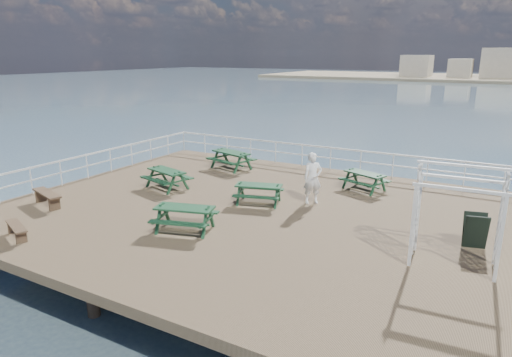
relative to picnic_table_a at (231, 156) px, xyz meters
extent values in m
cube|color=brown|center=(4.19, -4.60, -0.76)|extent=(18.00, 14.00, 0.30)
plane|color=#42596F|center=(4.19, 35.40, -2.61)|extent=(300.00, 300.00, 0.00)
cube|color=beige|center=(-15.81, 127.40, 1.19)|extent=(8.00, 8.00, 6.00)
cube|color=beige|center=(-3.81, 127.40, 0.69)|extent=(6.00, 8.00, 5.00)
cube|color=beige|center=(6.19, 127.40, 2.19)|extent=(10.00, 8.00, 8.00)
cylinder|color=brown|center=(-3.31, 0.90, -1.96)|extent=(0.36, 0.36, 2.10)
cylinder|color=brown|center=(11.69, 0.90, -1.96)|extent=(0.36, 0.36, 2.10)
cube|color=silver|center=(4.19, 2.25, 0.44)|extent=(17.70, 0.07, 0.07)
cube|color=silver|center=(4.19, 2.25, -0.06)|extent=(17.70, 0.05, 0.05)
cylinder|color=silver|center=(-4.66, 2.25, -0.06)|extent=(0.05, 0.05, 1.10)
cube|color=silver|center=(-4.66, -4.60, 0.44)|extent=(0.07, 13.70, 0.07)
cube|color=silver|center=(-4.66, -4.60, -0.06)|extent=(0.05, 13.70, 0.05)
cube|color=#153A1E|center=(0.00, 0.00, 0.20)|extent=(2.10, 1.26, 0.07)
cube|color=#153A1E|center=(0.18, 0.63, -0.12)|extent=(1.96, 0.79, 0.05)
cube|color=#153A1E|center=(-0.18, -0.63, -0.12)|extent=(1.96, 0.79, 0.05)
cube|color=#153A1E|center=(-0.79, 0.22, -0.14)|extent=(0.51, 1.55, 0.07)
cube|color=#153A1E|center=(0.79, -0.22, -0.14)|extent=(0.51, 1.55, 0.07)
cube|color=#153A1E|center=(-0.70, 0.53, -0.20)|extent=(0.24, 0.57, 0.96)
cube|color=#153A1E|center=(-0.88, -0.10, -0.20)|extent=(0.24, 0.57, 0.96)
cube|color=#153A1E|center=(0.88, 0.10, -0.20)|extent=(0.24, 0.57, 0.96)
cube|color=#153A1E|center=(0.70, -0.53, -0.20)|extent=(0.24, 0.57, 0.96)
cube|color=#153A1E|center=(0.00, 0.00, -0.34)|extent=(1.70, 0.55, 0.07)
cube|color=#153A1E|center=(6.61, -0.29, 0.08)|extent=(1.80, 1.22, 0.06)
cube|color=#153A1E|center=(6.82, 0.23, -0.19)|extent=(1.65, 0.82, 0.05)
cube|color=#153A1E|center=(6.41, -0.81, -0.19)|extent=(1.65, 0.82, 0.05)
cube|color=#153A1E|center=(5.96, -0.03, -0.21)|extent=(0.56, 1.29, 0.06)
cube|color=#153A1E|center=(7.27, -0.54, -0.21)|extent=(0.56, 1.29, 0.06)
cube|color=#153A1E|center=(6.07, 0.23, -0.26)|extent=(0.24, 0.48, 0.82)
cube|color=#153A1E|center=(5.86, -0.29, -0.26)|extent=(0.24, 0.48, 0.82)
cube|color=#153A1E|center=(7.37, -0.28, -0.26)|extent=(0.24, 0.48, 0.82)
cube|color=#153A1E|center=(7.16, -0.80, -0.26)|extent=(0.24, 0.48, 0.82)
cube|color=#153A1E|center=(6.61, -0.29, -0.38)|extent=(1.42, 0.61, 0.06)
cube|color=#153A1E|center=(3.74, -3.95, 0.08)|extent=(1.81, 1.12, 0.06)
cube|color=#153A1E|center=(3.58, -3.41, -0.19)|extent=(1.69, 0.71, 0.05)
cube|color=#153A1E|center=(3.90, -4.49, -0.19)|extent=(1.69, 0.71, 0.05)
cube|color=#153A1E|center=(3.06, -4.15, -0.21)|extent=(0.46, 1.32, 0.06)
cube|color=#153A1E|center=(4.41, -3.74, -0.21)|extent=(0.46, 1.32, 0.06)
cube|color=#153A1E|center=(2.98, -3.88, -0.25)|extent=(0.21, 0.49, 0.82)
cube|color=#153A1E|center=(3.15, -4.42, -0.25)|extent=(0.21, 0.49, 0.82)
cube|color=#153A1E|center=(4.33, -3.47, -0.25)|extent=(0.21, 0.49, 0.82)
cube|color=#153A1E|center=(4.49, -4.01, -0.25)|extent=(0.21, 0.49, 0.82)
cube|color=#153A1E|center=(3.74, -3.95, -0.38)|extent=(1.46, 0.51, 0.06)
cube|color=#153A1E|center=(-0.53, -4.08, 0.13)|extent=(1.92, 1.14, 0.06)
cube|color=#153A1E|center=(-0.38, -3.50, -0.16)|extent=(1.80, 0.71, 0.05)
cube|color=#153A1E|center=(-0.69, -4.65, -0.16)|extent=(1.80, 0.71, 0.05)
cube|color=#153A1E|center=(-1.26, -3.88, -0.18)|extent=(0.45, 1.42, 0.06)
cube|color=#153A1E|center=(0.19, -4.27, -0.18)|extent=(0.45, 1.42, 0.06)
cube|color=#153A1E|center=(-1.18, -3.59, -0.23)|extent=(0.21, 0.52, 0.88)
cube|color=#153A1E|center=(-1.34, -4.17, -0.23)|extent=(0.21, 0.52, 0.88)
cube|color=#153A1E|center=(0.27, -3.98, -0.23)|extent=(0.21, 0.52, 0.88)
cube|color=#153A1E|center=(0.11, -4.56, -0.23)|extent=(0.21, 0.52, 0.88)
cube|color=#153A1E|center=(-0.53, -4.08, -0.36)|extent=(1.56, 0.49, 0.06)
cube|color=#153A1E|center=(3.04, -7.42, 0.14)|extent=(1.95, 1.20, 0.06)
cube|color=#153A1E|center=(2.87, -6.84, -0.16)|extent=(1.82, 0.76, 0.05)
cube|color=#153A1E|center=(3.21, -8.01, -0.16)|extent=(1.82, 0.76, 0.05)
cube|color=#153A1E|center=(2.31, -7.64, -0.18)|extent=(0.49, 1.43, 0.06)
cube|color=#153A1E|center=(3.77, -7.21, -0.18)|extent=(0.49, 1.43, 0.06)
cube|color=#153A1E|center=(2.22, -7.35, -0.23)|extent=(0.23, 0.52, 0.89)
cube|color=#153A1E|center=(2.40, -7.93, -0.23)|extent=(0.23, 0.52, 0.89)
cube|color=#153A1E|center=(3.68, -6.92, -0.23)|extent=(0.23, 0.52, 0.89)
cube|color=#153A1E|center=(3.85, -7.50, -0.23)|extent=(0.23, 0.52, 0.89)
cube|color=#153A1E|center=(3.04, -7.42, -0.36)|extent=(1.57, 0.54, 0.06)
cube|color=brown|center=(-1.02, -10.40, -0.24)|extent=(1.42, 0.82, 0.05)
cube|color=brown|center=(-1.50, -10.21, -0.44)|extent=(0.17, 0.30, 0.35)
cube|color=brown|center=(-0.53, -10.59, -0.44)|extent=(0.17, 0.30, 0.35)
cube|color=brown|center=(-2.86, -7.99, -0.14)|extent=(1.82, 0.91, 0.07)
cube|color=brown|center=(-3.50, -7.80, -0.39)|extent=(0.19, 0.39, 0.44)
cube|color=brown|center=(-2.22, -8.17, -0.39)|extent=(0.19, 0.39, 0.44)
cube|color=silver|center=(9.69, -6.47, 0.48)|extent=(0.09, 0.09, 2.19)
cube|color=silver|center=(9.62, -5.38, 0.48)|extent=(0.09, 0.09, 2.19)
cube|color=silver|center=(11.70, -6.33, 0.48)|extent=(0.09, 0.09, 2.19)
cube|color=silver|center=(11.62, -5.24, 0.48)|extent=(0.09, 0.09, 2.19)
cube|color=silver|center=(10.69, -6.40, 1.62)|extent=(2.19, 0.22, 0.07)
cube|color=silver|center=(10.62, -5.31, 1.62)|extent=(2.19, 0.22, 0.07)
cube|color=silver|center=(10.66, -5.86, 2.08)|extent=(2.19, 0.21, 0.06)
cube|color=black|center=(11.08, -4.48, -0.11)|extent=(0.68, 0.41, 1.04)
cube|color=black|center=(11.03, -4.27, -0.11)|extent=(0.68, 0.41, 1.04)
imported|color=white|center=(5.44, -2.91, 0.34)|extent=(0.83, 0.80, 1.91)
camera|label=1|loc=(11.62, -17.98, 4.79)|focal=32.00mm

